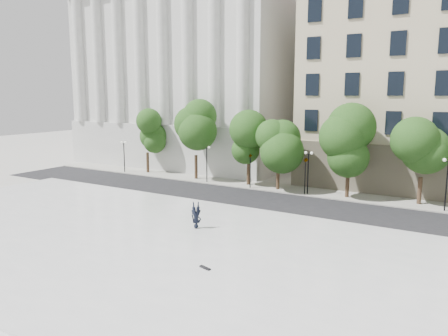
% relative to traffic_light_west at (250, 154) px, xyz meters
% --- Properties ---
extents(ground, '(160.00, 160.00, 0.00)m').
position_rel_traffic_light_west_xyz_m(ground, '(1.10, -22.30, -3.70)').
color(ground, '#A6A49D').
rests_on(ground, ground).
extents(plaza, '(44.00, 22.00, 0.45)m').
position_rel_traffic_light_west_xyz_m(plaza, '(1.10, -19.30, -3.48)').
color(plaza, silver).
rests_on(plaza, ground).
extents(street, '(60.00, 8.00, 0.02)m').
position_rel_traffic_light_west_xyz_m(street, '(1.10, -4.30, -3.69)').
color(street, black).
rests_on(street, ground).
extents(far_sidewalk, '(60.00, 4.00, 0.12)m').
position_rel_traffic_light_west_xyz_m(far_sidewalk, '(1.10, 1.70, -3.64)').
color(far_sidewalk, '#ACAA9F').
rests_on(far_sidewalk, ground).
extents(building_west, '(31.50, 27.65, 25.60)m').
position_rel_traffic_light_west_xyz_m(building_west, '(-15.90, 16.27, 9.18)').
color(building_west, silver).
rests_on(building_west, ground).
extents(traffic_light_west, '(0.65, 1.79, 4.21)m').
position_rel_traffic_light_west_xyz_m(traffic_light_west, '(0.00, 0.00, 0.00)').
color(traffic_light_west, black).
rests_on(traffic_light_west, ground).
extents(traffic_light_east, '(0.51, 1.83, 4.23)m').
position_rel_traffic_light_west_xyz_m(traffic_light_east, '(5.99, -0.00, 0.02)').
color(traffic_light_east, black).
rests_on(traffic_light_east, ground).
extents(person_lying, '(1.63, 1.95, 0.52)m').
position_rel_traffic_light_west_xyz_m(person_lying, '(3.82, -15.29, -3.00)').
color(person_lying, black).
rests_on(person_lying, plaza).
extents(skateboard, '(0.77, 0.39, 0.08)m').
position_rel_traffic_light_west_xyz_m(skateboard, '(8.33, -20.98, -3.22)').
color(skateboard, black).
rests_on(skateboard, plaza).
extents(street_trees, '(41.99, 4.60, 7.57)m').
position_rel_traffic_light_west_xyz_m(street_trees, '(4.59, 1.37, 1.38)').
color(street_trees, '#382619').
rests_on(street_trees, ground).
extents(lamp_posts, '(37.08, 0.28, 4.54)m').
position_rel_traffic_light_west_xyz_m(lamp_posts, '(0.57, 0.30, -0.77)').
color(lamp_posts, black).
rests_on(lamp_posts, ground).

